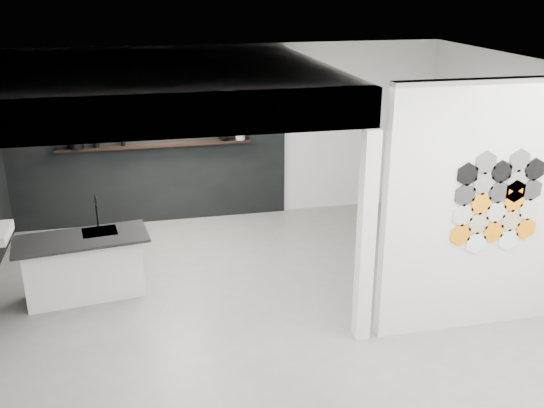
{
  "coord_description": "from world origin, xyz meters",
  "views": [
    {
      "loc": [
        -1.4,
        -6.46,
        3.72
      ],
      "look_at": [
        0.1,
        0.3,
        1.15
      ],
      "focal_mm": 40.0,
      "sensor_mm": 36.0,
      "label": 1
    }
  ],
  "objects_px": {
    "bottle_dark": "(123,140)",
    "utensil_cup": "(96,144)",
    "glass_bowl": "(240,136)",
    "stockpot": "(76,142)",
    "kettle": "(224,135)",
    "kitchen_island": "(84,265)",
    "partition_panel": "(490,208)",
    "glass_vase": "(240,135)"
  },
  "relations": [
    {
      "from": "kettle",
      "to": "glass_vase",
      "type": "distance_m",
      "value": 0.27
    },
    {
      "from": "kitchen_island",
      "to": "glass_bowl",
      "type": "height_order",
      "value": "glass_bowl"
    },
    {
      "from": "partition_panel",
      "to": "bottle_dark",
      "type": "bearing_deg",
      "value": 135.29
    },
    {
      "from": "partition_panel",
      "to": "stockpot",
      "type": "bearing_deg",
      "value": 139.96
    },
    {
      "from": "glass_bowl",
      "to": "utensil_cup",
      "type": "xyz_separation_m",
      "value": [
        -2.23,
        0.0,
        0.0
      ]
    },
    {
      "from": "kitchen_island",
      "to": "bottle_dark",
      "type": "height_order",
      "value": "bottle_dark"
    },
    {
      "from": "glass_bowl",
      "to": "partition_panel",
      "type": "bearing_deg",
      "value": -61.77
    },
    {
      "from": "kettle",
      "to": "glass_bowl",
      "type": "relative_size",
      "value": 1.33
    },
    {
      "from": "kitchen_island",
      "to": "stockpot",
      "type": "distance_m",
      "value": 2.49
    },
    {
      "from": "partition_panel",
      "to": "bottle_dark",
      "type": "relative_size",
      "value": 16.08
    },
    {
      "from": "kitchen_island",
      "to": "glass_bowl",
      "type": "distance_m",
      "value": 3.41
    },
    {
      "from": "stockpot",
      "to": "glass_vase",
      "type": "relative_size",
      "value": 1.84
    },
    {
      "from": "stockpot",
      "to": "bottle_dark",
      "type": "xyz_separation_m",
      "value": [
        0.7,
        0.0,
        -0.01
      ]
    },
    {
      "from": "glass_bowl",
      "to": "stockpot",
      "type": "bearing_deg",
      "value": 180.0
    },
    {
      "from": "utensil_cup",
      "to": "bottle_dark",
      "type": "bearing_deg",
      "value": 0.0
    },
    {
      "from": "partition_panel",
      "to": "stockpot",
      "type": "relative_size",
      "value": 11.68
    },
    {
      "from": "partition_panel",
      "to": "utensil_cup",
      "type": "distance_m",
      "value": 5.78
    },
    {
      "from": "kitchen_island",
      "to": "glass_vase",
      "type": "relative_size",
      "value": 12.53
    },
    {
      "from": "partition_panel",
      "to": "glass_vase",
      "type": "relative_size",
      "value": 21.44
    },
    {
      "from": "kettle",
      "to": "utensil_cup",
      "type": "bearing_deg",
      "value": -179.66
    },
    {
      "from": "kitchen_island",
      "to": "kettle",
      "type": "bearing_deg",
      "value": 40.02
    },
    {
      "from": "stockpot",
      "to": "kitchen_island",
      "type": "bearing_deg",
      "value": -85.72
    },
    {
      "from": "glass_bowl",
      "to": "glass_vase",
      "type": "xyz_separation_m",
      "value": [
        0.0,
        0.0,
        0.01
      ]
    },
    {
      "from": "bottle_dark",
      "to": "utensil_cup",
      "type": "xyz_separation_m",
      "value": [
        -0.4,
        0.0,
        -0.03
      ]
    },
    {
      "from": "partition_panel",
      "to": "bottle_dark",
      "type": "distance_m",
      "value": 5.49
    },
    {
      "from": "kitchen_island",
      "to": "glass_bowl",
      "type": "relative_size",
      "value": 11.08
    },
    {
      "from": "bottle_dark",
      "to": "glass_bowl",
      "type": "bearing_deg",
      "value": 0.0
    },
    {
      "from": "partition_panel",
      "to": "glass_bowl",
      "type": "xyz_separation_m",
      "value": [
        -2.08,
        3.87,
        -0.03
      ]
    },
    {
      "from": "partition_panel",
      "to": "utensil_cup",
      "type": "xyz_separation_m",
      "value": [
        -4.3,
        3.87,
        -0.02
      ]
    },
    {
      "from": "kettle",
      "to": "utensil_cup",
      "type": "height_order",
      "value": "kettle"
    },
    {
      "from": "glass_vase",
      "to": "utensil_cup",
      "type": "relative_size",
      "value": 1.17
    },
    {
      "from": "partition_panel",
      "to": "kitchen_island",
      "type": "bearing_deg",
      "value": 160.28
    },
    {
      "from": "glass_bowl",
      "to": "glass_vase",
      "type": "distance_m",
      "value": 0.01
    },
    {
      "from": "partition_panel",
      "to": "kettle",
      "type": "xyz_separation_m",
      "value": [
        -2.34,
        3.87,
        0.0
      ]
    },
    {
      "from": "stockpot",
      "to": "kettle",
      "type": "bearing_deg",
      "value": 0.0
    },
    {
      "from": "stockpot",
      "to": "utensil_cup",
      "type": "height_order",
      "value": "stockpot"
    },
    {
      "from": "stockpot",
      "to": "glass_bowl",
      "type": "distance_m",
      "value": 2.53
    },
    {
      "from": "kitchen_island",
      "to": "stockpot",
      "type": "relative_size",
      "value": 6.83
    },
    {
      "from": "stockpot",
      "to": "utensil_cup",
      "type": "relative_size",
      "value": 2.14
    },
    {
      "from": "glass_bowl",
      "to": "utensil_cup",
      "type": "bearing_deg",
      "value": 180.0
    },
    {
      "from": "kitchen_island",
      "to": "glass_vase",
      "type": "height_order",
      "value": "glass_vase"
    },
    {
      "from": "partition_panel",
      "to": "glass_vase",
      "type": "distance_m",
      "value": 4.39
    }
  ]
}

